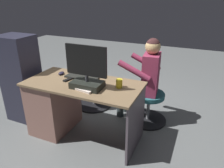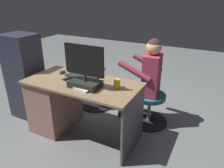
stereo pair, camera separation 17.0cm
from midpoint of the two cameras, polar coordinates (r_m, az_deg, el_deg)
ground_plane at (r=3.11m, az=-5.59°, el=-10.08°), size 10.00×10.00×0.00m
desk at (r=2.87m, az=-15.24°, el=-4.86°), size 1.37×0.67×0.73m
monitor at (r=2.34m, az=-8.82°, el=2.55°), size 0.48×0.22×0.48m
keyboard at (r=2.67m, az=-9.85°, el=1.75°), size 0.42×0.14×0.02m
computer_mouse at (r=2.84m, az=-15.01°, el=2.76°), size 0.06×0.10×0.04m
cup at (r=2.36m, az=-0.15°, el=0.11°), size 0.07×0.07×0.10m
tv_remote at (r=2.64m, az=-13.28°, el=1.20°), size 0.07×0.16×0.02m
notebook_binder at (r=2.40m, az=-7.84°, el=-0.60°), size 0.27×0.33×0.02m
office_chair_teddy at (r=3.44m, az=-6.30°, el=-2.04°), size 0.56×0.56×0.44m
teddy_bear at (r=3.32m, az=-6.46°, el=3.71°), size 0.26×0.26×0.37m
visitor_chair at (r=3.04m, az=8.07°, el=-5.59°), size 0.53×0.53×0.44m
person at (r=2.88m, az=6.98°, el=2.47°), size 0.57×0.52×1.18m
equipment_rack at (r=3.24m, az=-24.33°, el=1.18°), size 0.44×0.36×1.20m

